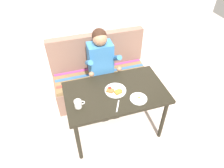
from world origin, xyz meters
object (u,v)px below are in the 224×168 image
at_px(plate_eggs, 139,99).
at_px(plate_breakfast, 115,90).
at_px(table, 116,96).
at_px(coffee_mug, 78,104).
at_px(couch, 101,78).
at_px(person, 102,63).
at_px(fork, 118,106).

bearing_deg(plate_eggs, plate_breakfast, 136.87).
bearing_deg(table, plate_breakfast, 140.31).
bearing_deg(coffee_mug, couch, 62.14).
xyz_separation_m(table, plate_eggs, (0.21, -0.20, 0.09)).
distance_m(person, plate_breakfast, 0.58).
distance_m(plate_eggs, coffee_mug, 0.68).
bearing_deg(plate_breakfast, table, -39.69).
xyz_separation_m(couch, plate_eggs, (0.21, -0.96, 0.41)).
height_order(table, plate_eggs, plate_eggs).
xyz_separation_m(couch, person, (-0.01, -0.17, 0.41)).
relative_size(table, person, 0.99).
height_order(plate_breakfast, fork, plate_breakfast).
bearing_deg(fork, plate_eggs, 32.79).
xyz_separation_m(person, coffee_mug, (-0.45, -0.70, 0.04)).
distance_m(person, coffee_mug, 0.83).
distance_m(plate_eggs, fork, 0.26).
distance_m(person, fork, 0.82).
relative_size(plate_breakfast, coffee_mug, 2.14).
bearing_deg(coffee_mug, plate_eggs, -7.36).
height_order(couch, coffee_mug, couch).
bearing_deg(fork, table, 103.57).
bearing_deg(plate_breakfast, person, 90.55).
xyz_separation_m(person, plate_breakfast, (0.01, -0.58, 0.00)).
xyz_separation_m(table, fork, (-0.05, -0.23, 0.08)).
xyz_separation_m(plate_eggs, fork, (-0.26, -0.03, -0.01)).
relative_size(couch, plate_eggs, 7.37).
xyz_separation_m(plate_breakfast, plate_eggs, (0.22, -0.20, -0.00)).
height_order(couch, person, person).
bearing_deg(coffee_mug, table, 13.31).
height_order(table, couch, couch).
bearing_deg(fork, coffee_mug, -169.89).
bearing_deg(person, coffee_mug, -122.70).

